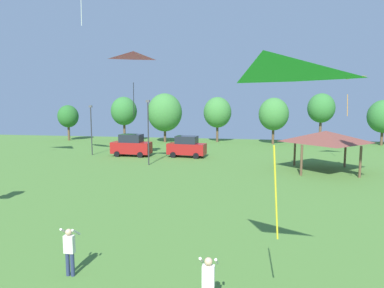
% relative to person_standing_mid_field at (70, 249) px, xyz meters
% --- Properties ---
extents(person_standing_mid_field, '(0.52, 0.51, 1.78)m').
position_rel_person_standing_mid_field_xyz_m(person_standing_mid_field, '(0.00, 0.00, 0.00)').
color(person_standing_mid_field, navy).
rests_on(person_standing_mid_field, ground).
extents(person_standing_far_right, '(0.52, 0.52, 1.79)m').
position_rel_person_standing_mid_field_xyz_m(person_standing_far_right, '(5.10, -1.39, 0.01)').
color(person_standing_far_right, navy).
rests_on(person_standing_far_right, ground).
extents(kite_flying_1, '(3.60, 3.08, 4.68)m').
position_rel_person_standing_mid_field_xyz_m(kite_flying_1, '(-3.52, 17.08, 8.09)').
color(kite_flying_1, '#E54C93').
extents(kite_flying_5, '(2.15, 1.67, 2.98)m').
position_rel_person_standing_mid_field_xyz_m(kite_flying_5, '(15.42, 25.83, 6.48)').
color(kite_flying_5, yellow).
extents(kite_flying_7, '(3.09, 2.79, 4.23)m').
position_rel_person_standing_mid_field_xyz_m(kite_flying_7, '(6.46, -2.41, 5.28)').
color(kite_flying_7, green).
extents(parked_car_leftmost, '(4.50, 2.14, 2.49)m').
position_rel_person_standing_mid_field_xyz_m(parked_car_leftmost, '(-7.12, 26.03, 0.21)').
color(parked_car_leftmost, maroon).
rests_on(parked_car_leftmost, ground).
extents(parked_car_second_from_left, '(4.37, 2.26, 2.36)m').
position_rel_person_standing_mid_field_xyz_m(parked_car_second_from_left, '(-0.82, 26.42, 0.16)').
color(parked_car_second_from_left, maroon).
rests_on(parked_car_second_from_left, ground).
extents(park_pavilion, '(5.94, 5.95, 3.60)m').
position_rel_person_standing_mid_field_xyz_m(park_pavilion, '(12.69, 20.92, 2.07)').
color(park_pavilion, brown).
rests_on(park_pavilion, ground).
extents(light_post_0, '(0.36, 0.20, 6.30)m').
position_rel_person_standing_mid_field_xyz_m(light_post_0, '(-3.59, 21.13, 2.54)').
color(light_post_0, '#2D2D33').
rests_on(light_post_0, ground).
extents(light_post_1, '(0.36, 0.20, 5.71)m').
position_rel_person_standing_mid_field_xyz_m(light_post_1, '(-11.89, 26.00, 2.24)').
color(light_post_1, '#2D2D33').
rests_on(light_post_1, ground).
extents(treeline_tree_0, '(3.20, 3.20, 5.60)m').
position_rel_person_standing_mid_field_xyz_m(treeline_tree_0, '(-22.38, 39.42, 2.81)').
color(treeline_tree_0, brown).
rests_on(treeline_tree_0, ground).
extents(treeline_tree_1, '(3.95, 3.95, 6.87)m').
position_rel_person_standing_mid_field_xyz_m(treeline_tree_1, '(-13.11, 39.52, 3.68)').
color(treeline_tree_1, brown).
rests_on(treeline_tree_1, ground).
extents(treeline_tree_2, '(5.20, 5.20, 7.37)m').
position_rel_person_standing_mid_field_xyz_m(treeline_tree_2, '(-6.69, 39.63, 3.50)').
color(treeline_tree_2, brown).
rests_on(treeline_tree_2, ground).
extents(treeline_tree_3, '(4.21, 4.21, 6.83)m').
position_rel_person_standing_mid_field_xyz_m(treeline_tree_3, '(1.11, 41.39, 3.50)').
color(treeline_tree_3, brown).
rests_on(treeline_tree_3, ground).
extents(treeline_tree_4, '(4.25, 4.25, 6.70)m').
position_rel_person_standing_mid_field_xyz_m(treeline_tree_4, '(9.35, 39.95, 3.34)').
color(treeline_tree_4, brown).
rests_on(treeline_tree_4, ground).
extents(treeline_tree_5, '(3.81, 3.81, 7.32)m').
position_rel_person_standing_mid_field_xyz_m(treeline_tree_5, '(16.00, 40.90, 4.19)').
color(treeline_tree_5, brown).
rests_on(treeline_tree_5, ground).
extents(treeline_tree_6, '(4.18, 4.18, 6.39)m').
position_rel_person_standing_mid_field_xyz_m(treeline_tree_6, '(24.37, 41.19, 3.07)').
color(treeline_tree_6, brown).
rests_on(treeline_tree_6, ground).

